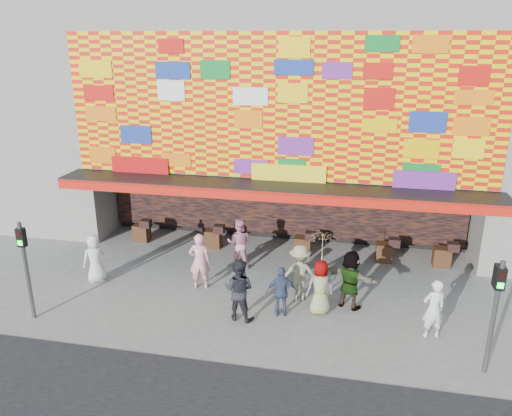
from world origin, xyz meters
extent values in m
plane|color=slate|center=(0.00, 0.00, 0.00)|extent=(90.00, 90.00, 0.00)
cube|color=gray|center=(0.00, 8.00, 6.50)|extent=(15.00, 8.00, 7.00)
cube|color=black|center=(0.00, 9.00, 1.50)|extent=(15.00, 6.00, 3.00)
cube|color=gray|center=(-7.30, 5.00, 1.50)|extent=(0.40, 2.00, 3.00)
cube|color=gray|center=(7.30, 5.00, 1.50)|extent=(0.40, 2.00, 3.00)
cube|color=black|center=(0.00, 3.40, 3.00)|extent=(15.20, 1.60, 0.12)
cube|color=red|center=(0.00, 2.62, 2.85)|extent=(15.20, 0.04, 0.35)
cube|color=#F5D400|center=(0.00, 3.96, 5.55)|extent=(14.80, 0.08, 4.90)
cube|color=black|center=(0.00, 5.85, 1.55)|extent=(14.00, 0.25, 2.50)
cube|color=gray|center=(-13.00, 8.00, 6.00)|extent=(11.00, 8.00, 12.00)
cylinder|color=#59595B|center=(-6.20, -1.50, 1.50)|extent=(0.12, 0.12, 3.00)
cube|color=black|center=(-6.20, -1.50, 2.55)|extent=(0.22, 0.18, 0.55)
cube|color=black|center=(-6.20, -1.59, 2.68)|extent=(0.14, 0.02, 0.14)
cube|color=#19E533|center=(-6.20, -1.59, 2.42)|extent=(0.14, 0.02, 0.14)
cylinder|color=#59595B|center=(6.20, -1.50, 1.50)|extent=(0.12, 0.12, 3.00)
cube|color=black|center=(6.20, -1.50, 2.55)|extent=(0.22, 0.18, 0.55)
cube|color=black|center=(6.20, -1.59, 2.68)|extent=(0.14, 0.02, 0.14)
cube|color=#19E533|center=(6.20, -1.59, 2.42)|extent=(0.14, 0.02, 0.14)
imported|color=silver|center=(-5.54, 1.03, 0.83)|extent=(0.96, 0.92, 1.65)
imported|color=pink|center=(-1.98, 1.28, 0.95)|extent=(0.77, 0.59, 1.90)
imported|color=black|center=(-0.29, -0.31, 0.93)|extent=(1.01, 0.84, 1.86)
imported|color=gray|center=(1.29, 1.17, 0.91)|extent=(1.28, 0.87, 1.82)
imported|color=#384463|center=(0.88, 0.11, 0.78)|extent=(0.97, 0.57, 1.55)
imported|color=gray|center=(2.84, 1.00, 0.92)|extent=(1.79, 1.19, 1.85)
imported|color=gray|center=(1.98, 0.47, 0.84)|extent=(0.96, 0.80, 1.69)
imported|color=silver|center=(5.09, -0.15, 0.86)|extent=(0.72, 0.58, 1.71)
imported|color=pink|center=(-1.10, 3.09, 0.90)|extent=(0.88, 0.69, 1.80)
imported|color=#D2BD84|center=(1.98, 0.47, 2.13)|extent=(1.11, 1.12, 0.85)
cylinder|color=#4C3326|center=(1.98, 0.47, 1.25)|extent=(0.02, 0.02, 1.00)
camera|label=1|loc=(2.77, -12.73, 7.82)|focal=35.00mm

